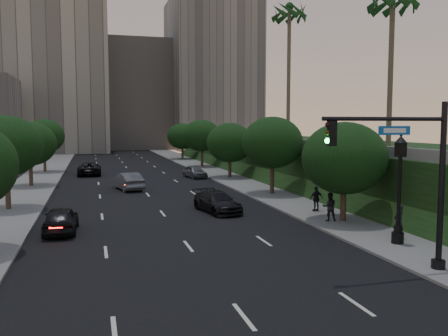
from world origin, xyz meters
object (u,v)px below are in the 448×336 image
object	(u,v)px
sedan_far_left	(90,169)
sedan_near_right	(217,202)
street_lamp	(399,194)
pedestrian_c	(316,199)
traffic_signal_mast	(419,185)
sedan_near_left	(61,220)
sedan_far_right	(195,172)
pedestrian_b	(329,207)
pedestrian_a	(399,222)
sedan_mid_left	(128,181)

from	to	relation	value
sedan_far_left	sedan_near_right	distance (m)	28.41
street_lamp	pedestrian_c	xyz separation A→B (m)	(0.09, 9.15, -1.63)
street_lamp	traffic_signal_mast	bearing A→B (deg)	-116.77
sedan_near_left	sedan_near_right	xyz separation A→B (m)	(10.05, 3.67, -0.03)
sedan_far_right	pedestrian_b	size ratio (longest dim) A/B	2.36
sedan_near_left	pedestrian_c	xyz separation A→B (m)	(16.52, 1.53, 0.26)
pedestrian_c	street_lamp	bearing A→B (deg)	83.77
sedan_far_right	pedestrian_a	world-z (taller)	pedestrian_a
sedan_near_right	pedestrian_a	distance (m)	12.60
pedestrian_c	sedan_far_right	bearing A→B (deg)	-86.79
traffic_signal_mast	sedan_far_left	bearing A→B (deg)	107.04
sedan_mid_left	sedan_far_left	size ratio (longest dim) A/B	0.86
sedan_near_right	pedestrian_a	bearing A→B (deg)	-66.86
pedestrian_a	sedan_mid_left	bearing A→B (deg)	-81.07
sedan_mid_left	sedan_near_right	distance (m)	14.00
traffic_signal_mast	pedestrian_b	xyz separation A→B (m)	(1.39, 9.93, -2.64)
traffic_signal_mast	pedestrian_a	world-z (taller)	traffic_signal_mast
sedan_far_left	sedan_far_right	distance (m)	13.04
street_lamp	sedan_near_left	world-z (taller)	street_lamp
traffic_signal_mast	pedestrian_a	xyz separation A→B (m)	(2.65, 4.84, -2.62)
sedan_far_left	sedan_mid_left	bearing A→B (deg)	105.06
sedan_far_left	pedestrian_a	bearing A→B (deg)	113.79
street_lamp	sedan_far_right	xyz separation A→B (m)	(-3.52, 32.21, -1.93)
traffic_signal_mast	sedan_near_right	xyz separation A→B (m)	(-4.35, 15.32, -2.95)
street_lamp	sedan_far_left	xyz separation A→B (m)	(-15.03, 38.35, -1.84)
sedan_far_left	pedestrian_b	world-z (taller)	pedestrian_b
sedan_mid_left	sedan_far_left	xyz separation A→B (m)	(-3.47, 14.05, -0.02)
pedestrian_c	sedan_near_right	bearing A→B (deg)	-23.95
street_lamp	sedan_near_right	world-z (taller)	street_lamp
sedan_near_right	pedestrian_c	xyz separation A→B (m)	(6.47, -2.14, 0.29)
pedestrian_a	pedestrian_c	distance (m)	8.36
sedan_far_right	pedestrian_a	bearing A→B (deg)	-94.57
sedan_near_left	pedestrian_c	distance (m)	16.60
street_lamp	sedan_mid_left	size ratio (longest dim) A/B	1.14
sedan_far_left	pedestrian_b	bearing A→B (deg)	115.08
street_lamp	pedestrian_a	size ratio (longest dim) A/B	3.11
sedan_far_right	street_lamp	bearing A→B (deg)	-95.83
traffic_signal_mast	sedan_near_left	distance (m)	18.75
traffic_signal_mast	pedestrian_c	distance (m)	13.61
street_lamp	pedestrian_b	world-z (taller)	street_lamp
traffic_signal_mast	street_lamp	distance (m)	4.64
sedan_far_right	pedestrian_b	xyz separation A→B (m)	(2.88, -26.31, 0.32)
sedan_mid_left	pedestrian_b	xyz separation A→B (m)	(10.91, -18.40, 0.22)
traffic_signal_mast	sedan_far_right	size ratio (longest dim) A/B	1.68
sedan_mid_left	sedan_near_right	xyz separation A→B (m)	(5.17, -13.01, -0.09)
traffic_signal_mast	street_lamp	world-z (taller)	traffic_signal_mast
sedan_near_left	sedan_far_left	distance (m)	30.76
street_lamp	sedan_far_right	world-z (taller)	street_lamp
pedestrian_c	sedan_mid_left	bearing A→B (deg)	-58.15
traffic_signal_mast	pedestrian_b	size ratio (longest dim) A/B	3.98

